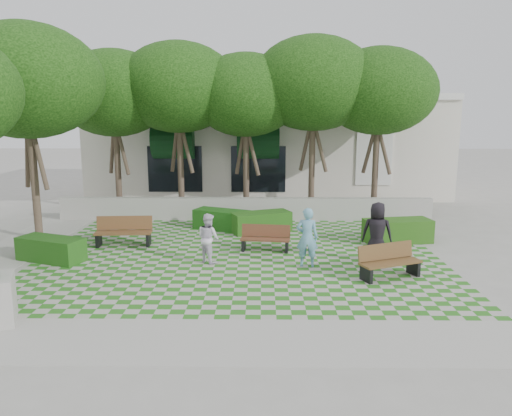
{
  "coord_description": "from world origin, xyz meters",
  "views": [
    {
      "loc": [
        0.69,
        -13.59,
        4.35
      ],
      "look_at": [
        0.5,
        1.5,
        1.4
      ],
      "focal_mm": 35.0,
      "sensor_mm": 36.0,
      "label": 1
    }
  ],
  "objects_px": {
    "hedge_west": "(51,249)",
    "hedge_midright": "(261,222)",
    "bench_mid": "(265,239)",
    "person_dark": "(377,233)",
    "hedge_east": "(397,231)",
    "bench_west": "(124,232)",
    "person_white": "(208,238)",
    "person_blue": "(307,237)",
    "bench_east": "(389,262)",
    "hedge_midleft": "(222,220)"
  },
  "relations": [
    {
      "from": "hedge_west",
      "to": "person_white",
      "type": "relative_size",
      "value": 1.38
    },
    {
      "from": "person_dark",
      "to": "person_blue",
      "type": "bearing_deg",
      "value": 26.26
    },
    {
      "from": "hedge_midright",
      "to": "person_dark",
      "type": "relative_size",
      "value": 1.19
    },
    {
      "from": "bench_east",
      "to": "person_dark",
      "type": "xyz_separation_m",
      "value": [
        -0.04,
        1.33,
        0.46
      ]
    },
    {
      "from": "bench_mid",
      "to": "person_blue",
      "type": "xyz_separation_m",
      "value": [
        1.16,
        -1.62,
        0.46
      ]
    },
    {
      "from": "hedge_midleft",
      "to": "hedge_midright",
      "type": "bearing_deg",
      "value": -16.37
    },
    {
      "from": "hedge_east",
      "to": "person_dark",
      "type": "distance_m",
      "value": 2.68
    },
    {
      "from": "bench_east",
      "to": "hedge_west",
      "type": "height_order",
      "value": "bench_east"
    },
    {
      "from": "bench_mid",
      "to": "hedge_east",
      "type": "relative_size",
      "value": 0.72
    },
    {
      "from": "bench_west",
      "to": "hedge_midright",
      "type": "xyz_separation_m",
      "value": [
        4.49,
        1.9,
        -0.09
      ]
    },
    {
      "from": "hedge_east",
      "to": "person_blue",
      "type": "xyz_separation_m",
      "value": [
        -3.28,
        -2.73,
        0.46
      ]
    },
    {
      "from": "hedge_west",
      "to": "hedge_midright",
      "type": "bearing_deg",
      "value": 30.36
    },
    {
      "from": "bench_east",
      "to": "bench_west",
      "type": "relative_size",
      "value": 0.96
    },
    {
      "from": "hedge_east",
      "to": "hedge_west",
      "type": "relative_size",
      "value": 1.11
    },
    {
      "from": "bench_east",
      "to": "bench_west",
      "type": "bearing_deg",
      "value": 135.67
    },
    {
      "from": "hedge_east",
      "to": "hedge_midleft",
      "type": "xyz_separation_m",
      "value": [
        -6.04,
        1.77,
        -0.02
      ]
    },
    {
      "from": "bench_west",
      "to": "person_white",
      "type": "bearing_deg",
      "value": -35.13
    },
    {
      "from": "person_dark",
      "to": "person_white",
      "type": "relative_size",
      "value": 1.23
    },
    {
      "from": "bench_west",
      "to": "person_white",
      "type": "height_order",
      "value": "person_white"
    },
    {
      "from": "hedge_east",
      "to": "person_dark",
      "type": "relative_size",
      "value": 1.24
    },
    {
      "from": "bench_east",
      "to": "person_blue",
      "type": "xyz_separation_m",
      "value": [
        -2.09,
        0.92,
        0.42
      ]
    },
    {
      "from": "bench_east",
      "to": "hedge_west",
      "type": "xyz_separation_m",
      "value": [
        -9.57,
        1.38,
        -0.08
      ]
    },
    {
      "from": "bench_east",
      "to": "person_white",
      "type": "relative_size",
      "value": 1.23
    },
    {
      "from": "hedge_east",
      "to": "person_white",
      "type": "xyz_separation_m",
      "value": [
        -6.11,
        -2.35,
        0.34
      ]
    },
    {
      "from": "hedge_east",
      "to": "hedge_midright",
      "type": "distance_m",
      "value": 4.78
    },
    {
      "from": "hedge_midright",
      "to": "hedge_midleft",
      "type": "relative_size",
      "value": 1.02
    },
    {
      "from": "hedge_midright",
      "to": "person_dark",
      "type": "distance_m",
      "value": 5.0
    },
    {
      "from": "hedge_east",
      "to": "hedge_midleft",
      "type": "distance_m",
      "value": 6.3
    },
    {
      "from": "hedge_west",
      "to": "bench_mid",
      "type": "bearing_deg",
      "value": 10.45
    },
    {
      "from": "bench_west",
      "to": "person_white",
      "type": "distance_m",
      "value": 3.47
    },
    {
      "from": "bench_west",
      "to": "hedge_west",
      "type": "xyz_separation_m",
      "value": [
        -1.68,
        -1.72,
        -0.11
      ]
    },
    {
      "from": "bench_mid",
      "to": "hedge_east",
      "type": "height_order",
      "value": "bench_mid"
    },
    {
      "from": "bench_mid",
      "to": "hedge_midleft",
      "type": "relative_size",
      "value": 0.76
    },
    {
      "from": "bench_east",
      "to": "hedge_west",
      "type": "distance_m",
      "value": 9.67
    },
    {
      "from": "hedge_west",
      "to": "person_blue",
      "type": "distance_m",
      "value": 7.51
    },
    {
      "from": "bench_mid",
      "to": "person_blue",
      "type": "height_order",
      "value": "person_blue"
    },
    {
      "from": "bench_east",
      "to": "hedge_midright",
      "type": "height_order",
      "value": "bench_east"
    },
    {
      "from": "bench_west",
      "to": "hedge_midleft",
      "type": "distance_m",
      "value": 3.83
    },
    {
      "from": "hedge_midright",
      "to": "person_blue",
      "type": "relative_size",
      "value": 1.25
    },
    {
      "from": "person_dark",
      "to": "hedge_west",
      "type": "bearing_deg",
      "value": 14.73
    },
    {
      "from": "hedge_midleft",
      "to": "person_blue",
      "type": "relative_size",
      "value": 1.22
    },
    {
      "from": "bench_mid",
      "to": "person_dark",
      "type": "distance_m",
      "value": 3.47
    },
    {
      "from": "bench_mid",
      "to": "person_dark",
      "type": "xyz_separation_m",
      "value": [
        3.21,
        -1.22,
        0.5
      ]
    },
    {
      "from": "hedge_midleft",
      "to": "person_white",
      "type": "bearing_deg",
      "value": -90.98
    },
    {
      "from": "hedge_east",
      "to": "person_blue",
      "type": "height_order",
      "value": "person_blue"
    },
    {
      "from": "bench_mid",
      "to": "bench_west",
      "type": "height_order",
      "value": "bench_west"
    },
    {
      "from": "bench_mid",
      "to": "hedge_west",
      "type": "xyz_separation_m",
      "value": [
        -6.32,
        -1.16,
        -0.04
      ]
    },
    {
      "from": "person_white",
      "to": "hedge_east",
      "type": "bearing_deg",
      "value": -114.89
    },
    {
      "from": "hedge_midleft",
      "to": "person_white",
      "type": "xyz_separation_m",
      "value": [
        -0.07,
        -4.12,
        0.36
      ]
    },
    {
      "from": "bench_west",
      "to": "person_white",
      "type": "xyz_separation_m",
      "value": [
        2.97,
        -1.79,
        0.27
      ]
    }
  ]
}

